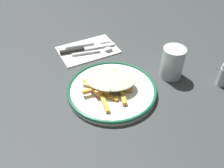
# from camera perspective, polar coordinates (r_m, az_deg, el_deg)

# --- Properties ---
(ground_plane) EXTENTS (2.60, 2.60, 0.00)m
(ground_plane) POSITION_cam_1_polar(r_m,az_deg,el_deg) (0.79, -0.00, -1.86)
(ground_plane) COLOR #373B3C
(plate) EXTENTS (0.28, 0.28, 0.02)m
(plate) POSITION_cam_1_polar(r_m,az_deg,el_deg) (0.79, -0.00, -1.32)
(plate) COLOR white
(plate) RESTS_ON ground_plane
(fries_heap) EXTENTS (0.18, 0.18, 0.04)m
(fries_heap) POSITION_cam_1_polar(r_m,az_deg,el_deg) (0.77, -0.46, 0.22)
(fries_heap) COLOR #C18730
(fries_heap) RESTS_ON plate
(napkin) EXTENTS (0.16, 0.22, 0.01)m
(napkin) POSITION_cam_1_polar(r_m,az_deg,el_deg) (0.98, -5.35, 7.63)
(napkin) COLOR white
(napkin) RESTS_ON ground_plane
(fork) EXTENTS (0.04, 0.18, 0.01)m
(fork) POSITION_cam_1_polar(r_m,az_deg,el_deg) (1.00, -5.22, 8.89)
(fork) COLOR silver
(fork) RESTS_ON napkin
(knife) EXTENTS (0.04, 0.21, 0.01)m
(knife) POSITION_cam_1_polar(r_m,az_deg,el_deg) (0.97, -6.47, 7.79)
(knife) COLOR black
(knife) RESTS_ON napkin
(spoon) EXTENTS (0.04, 0.15, 0.01)m
(spoon) POSITION_cam_1_polar(r_m,az_deg,el_deg) (0.95, -2.75, 7.51)
(spoon) COLOR silver
(spoon) RESTS_ON napkin
(water_glass) EXTENTS (0.07, 0.07, 0.11)m
(water_glass) POSITION_cam_1_polar(r_m,az_deg,el_deg) (0.85, 13.29, 4.61)
(water_glass) COLOR silver
(water_glass) RESTS_ON ground_plane
(salt_shaker) EXTENTS (0.03, 0.03, 0.09)m
(salt_shaker) POSITION_cam_1_polar(r_m,az_deg,el_deg) (0.87, 23.66, 2.10)
(salt_shaker) COLOR silver
(salt_shaker) RESTS_ON ground_plane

